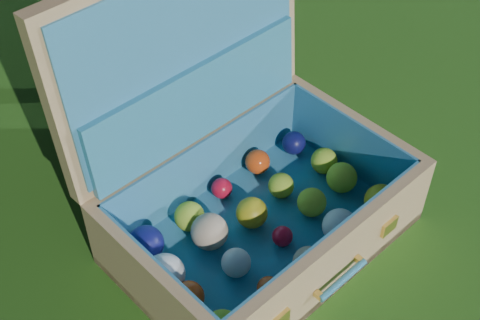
# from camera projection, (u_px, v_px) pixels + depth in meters

# --- Properties ---
(ground) EXTENTS (60.00, 60.00, 0.00)m
(ground) POSITION_uv_depth(u_px,v_px,m) (266.00, 318.00, 1.50)
(ground) COLOR #215114
(ground) RESTS_ON ground
(suitcase) EXTENTS (0.74, 0.61, 0.66)m
(suitcase) POSITION_uv_depth(u_px,v_px,m) (237.00, 169.00, 1.57)
(suitcase) COLOR tan
(suitcase) RESTS_ON ground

